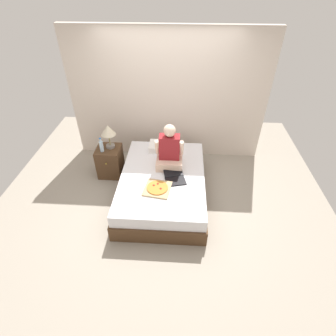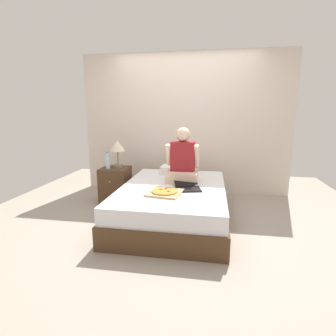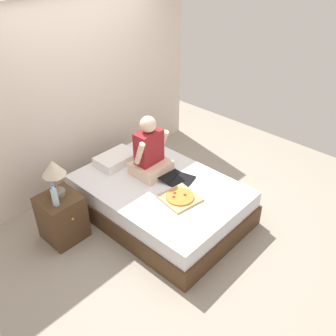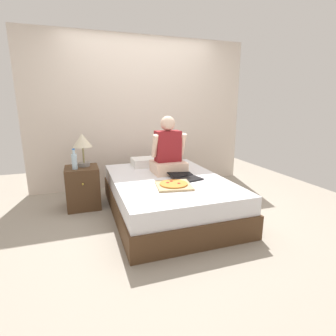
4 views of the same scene
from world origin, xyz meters
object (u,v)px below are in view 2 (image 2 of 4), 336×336
(water_bottle, at_px, (108,162))
(pizza_box, at_px, (165,192))
(lamp_on_left_nightstand, at_px, (117,148))
(person_seated, at_px, (183,162))
(nightstand_left, at_px, (116,185))
(bed, at_px, (173,203))
(laptop, at_px, (188,187))

(water_bottle, bearing_deg, pizza_box, -38.09)
(lamp_on_left_nightstand, relative_size, person_seated, 0.58)
(person_seated, bearing_deg, nightstand_left, 165.11)
(person_seated, relative_size, pizza_box, 1.70)
(water_bottle, height_order, pizza_box, water_bottle)
(water_bottle, xyz_separation_m, person_seated, (1.23, -0.22, 0.08))
(nightstand_left, relative_size, water_bottle, 2.10)
(lamp_on_left_nightstand, height_order, pizza_box, lamp_on_left_nightstand)
(bed, bearing_deg, lamp_on_left_nightstand, 148.66)
(bed, distance_m, nightstand_left, 1.20)
(person_seated, height_order, pizza_box, person_seated)
(bed, bearing_deg, water_bottle, 157.16)
(water_bottle, relative_size, person_seated, 0.35)
(lamp_on_left_nightstand, xyz_separation_m, person_seated, (1.11, -0.36, -0.14))
(water_bottle, bearing_deg, person_seated, -9.96)
(bed, distance_m, laptop, 0.35)
(water_bottle, bearing_deg, bed, -22.84)
(nightstand_left, relative_size, lamp_on_left_nightstand, 1.29)
(lamp_on_left_nightstand, xyz_separation_m, water_bottle, (-0.12, -0.14, -0.22))
(nightstand_left, xyz_separation_m, water_bottle, (-0.08, -0.09, 0.40))
(pizza_box, bearing_deg, lamp_on_left_nightstand, 134.22)
(water_bottle, xyz_separation_m, pizza_box, (1.08, -0.85, -0.19))
(lamp_on_left_nightstand, xyz_separation_m, pizza_box, (0.96, -0.99, -0.40))
(bed, xyz_separation_m, nightstand_left, (-1.05, 0.57, 0.05))
(laptop, height_order, pizza_box, laptop)
(water_bottle, distance_m, laptop, 1.47)
(bed, distance_m, pizza_box, 0.46)
(person_seated, height_order, laptop, person_seated)
(laptop, bearing_deg, person_seated, 106.44)
(nightstand_left, xyz_separation_m, lamp_on_left_nightstand, (0.04, 0.05, 0.62))
(lamp_on_left_nightstand, bearing_deg, pizza_box, -45.78)
(lamp_on_left_nightstand, relative_size, laptop, 0.94)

